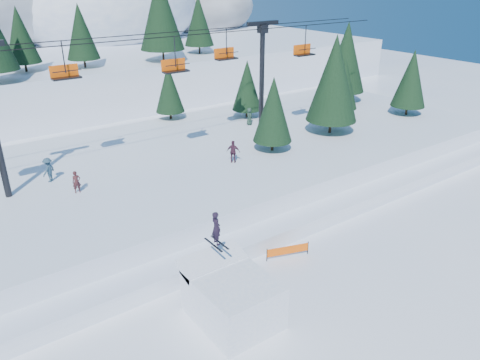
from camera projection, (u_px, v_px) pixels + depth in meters
ground at (276, 316)px, 24.63m from camera, size 160.00×160.00×0.00m
mid_shelf at (133, 181)px, 37.45m from camera, size 70.00×22.00×2.50m
berm at (198, 242)px, 30.33m from camera, size 70.00×6.00×1.10m
jump_kicker at (231, 296)px, 24.06m from camera, size 3.64×4.97×5.57m
chairlift at (139, 78)px, 34.92m from camera, size 46.00×3.21×10.28m
conifer_stand at (152, 106)px, 36.97m from camera, size 62.69×16.98×9.12m
distant_skiers at (126, 161)px, 35.69m from camera, size 31.25×8.86×1.85m
banner_near at (288, 250)px, 29.49m from camera, size 2.72×0.94×0.90m
banner_far at (313, 220)px, 33.13m from camera, size 2.69×1.01×0.90m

